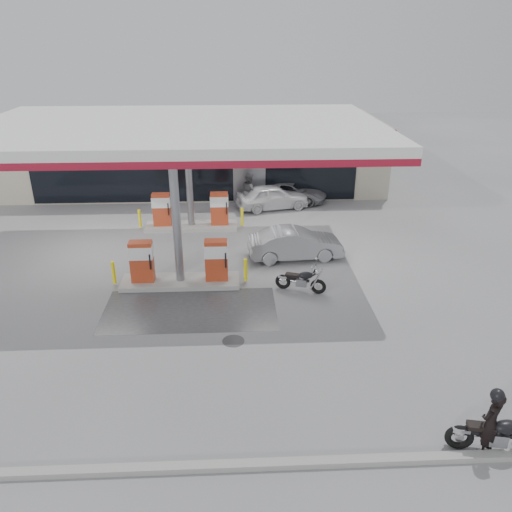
{
  "coord_description": "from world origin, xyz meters",
  "views": [
    {
      "loc": [
        2.09,
        -15.18,
        8.87
      ],
      "look_at": [
        2.89,
        1.8,
        1.2
      ],
      "focal_mm": 35.0,
      "sensor_mm": 36.0,
      "label": 1
    }
  ],
  "objects_px": {
    "pump_island_near": "(180,267)",
    "pump_island_far": "(191,214)",
    "parked_motorcycle": "(301,281)",
    "parked_car_left": "(40,185)",
    "biker_main": "(491,423)",
    "attendant": "(250,191)",
    "hatchback_silver": "(296,244)",
    "main_motorcycle": "(497,435)",
    "parked_car_right": "(291,192)",
    "sedan_white": "(273,197)"
  },
  "relations": [
    {
      "from": "pump_island_near",
      "to": "pump_island_far",
      "type": "relative_size",
      "value": 1.0
    },
    {
      "from": "parked_motorcycle",
      "to": "parked_car_left",
      "type": "bearing_deg",
      "value": 157.01
    },
    {
      "from": "biker_main",
      "to": "attendant",
      "type": "height_order",
      "value": "attendant"
    },
    {
      "from": "hatchback_silver",
      "to": "parked_car_left",
      "type": "height_order",
      "value": "hatchback_silver"
    },
    {
      "from": "pump_island_near",
      "to": "parked_motorcycle",
      "type": "height_order",
      "value": "pump_island_near"
    },
    {
      "from": "main_motorcycle",
      "to": "hatchback_silver",
      "type": "bearing_deg",
      "value": 117.97
    },
    {
      "from": "attendant",
      "to": "hatchback_silver",
      "type": "bearing_deg",
      "value": -176.29
    },
    {
      "from": "hatchback_silver",
      "to": "biker_main",
      "type": "bearing_deg",
      "value": -169.27
    },
    {
      "from": "parked_motorcycle",
      "to": "main_motorcycle",
      "type": "bearing_deg",
      "value": -47.13
    },
    {
      "from": "pump_island_near",
      "to": "parked_car_right",
      "type": "distance_m",
      "value": 11.36
    },
    {
      "from": "hatchback_silver",
      "to": "parked_car_left",
      "type": "distance_m",
      "value": 17.11
    },
    {
      "from": "biker_main",
      "to": "attendant",
      "type": "bearing_deg",
      "value": -106.83
    },
    {
      "from": "sedan_white",
      "to": "attendant",
      "type": "bearing_deg",
      "value": 77.08
    },
    {
      "from": "biker_main",
      "to": "attendant",
      "type": "relative_size",
      "value": 0.84
    },
    {
      "from": "main_motorcycle",
      "to": "parked_car_left",
      "type": "relative_size",
      "value": 0.52
    },
    {
      "from": "pump_island_far",
      "to": "main_motorcycle",
      "type": "distance_m",
      "value": 16.82
    },
    {
      "from": "pump_island_far",
      "to": "parked_car_right",
      "type": "bearing_deg",
      "value": 36.55
    },
    {
      "from": "parked_motorcycle",
      "to": "hatchback_silver",
      "type": "xyz_separation_m",
      "value": [
        0.14,
        3.01,
        0.21
      ]
    },
    {
      "from": "pump_island_far",
      "to": "hatchback_silver",
      "type": "bearing_deg",
      "value": -39.02
    },
    {
      "from": "sedan_white",
      "to": "attendant",
      "type": "xyz_separation_m",
      "value": [
        -1.24,
        0.02,
        0.33
      ]
    },
    {
      "from": "parked_motorcycle",
      "to": "parked_car_right",
      "type": "relative_size",
      "value": 0.47
    },
    {
      "from": "biker_main",
      "to": "main_motorcycle",
      "type": "bearing_deg",
      "value": 137.74
    },
    {
      "from": "main_motorcycle",
      "to": "biker_main",
      "type": "relative_size",
      "value": 1.3
    },
    {
      "from": "pump_island_near",
      "to": "biker_main",
      "type": "relative_size",
      "value": 3.08
    },
    {
      "from": "pump_island_near",
      "to": "attendant",
      "type": "height_order",
      "value": "attendant"
    },
    {
      "from": "parked_motorcycle",
      "to": "hatchback_silver",
      "type": "bearing_deg",
      "value": 107.12
    },
    {
      "from": "sedan_white",
      "to": "parked_car_right",
      "type": "height_order",
      "value": "sedan_white"
    },
    {
      "from": "main_motorcycle",
      "to": "parked_motorcycle",
      "type": "relative_size",
      "value": 1.16
    },
    {
      "from": "main_motorcycle",
      "to": "parked_car_right",
      "type": "bearing_deg",
      "value": 109.15
    },
    {
      "from": "pump_island_near",
      "to": "attendant",
      "type": "relative_size",
      "value": 2.57
    },
    {
      "from": "main_motorcycle",
      "to": "biker_main",
      "type": "distance_m",
      "value": 0.39
    },
    {
      "from": "main_motorcycle",
      "to": "biker_main",
      "type": "height_order",
      "value": "biker_main"
    },
    {
      "from": "pump_island_near",
      "to": "main_motorcycle",
      "type": "relative_size",
      "value": 2.38
    },
    {
      "from": "parked_motorcycle",
      "to": "sedan_white",
      "type": "xyz_separation_m",
      "value": [
        -0.33,
        9.59,
        0.23
      ]
    },
    {
      "from": "biker_main",
      "to": "parked_car_right",
      "type": "relative_size",
      "value": 0.42
    },
    {
      "from": "biker_main",
      "to": "parked_car_left",
      "type": "distance_m",
      "value": 26.91
    },
    {
      "from": "main_motorcycle",
      "to": "attendant",
      "type": "relative_size",
      "value": 1.08
    },
    {
      "from": "pump_island_far",
      "to": "hatchback_silver",
      "type": "distance_m",
      "value": 6.04
    },
    {
      "from": "attendant",
      "to": "sedan_white",
      "type": "bearing_deg",
      "value": -101.75
    },
    {
      "from": "biker_main",
      "to": "parked_motorcycle",
      "type": "distance_m",
      "value": 8.6
    },
    {
      "from": "sedan_white",
      "to": "main_motorcycle",
      "type": "bearing_deg",
      "value": -179.95
    },
    {
      "from": "parked_motorcycle",
      "to": "hatchback_silver",
      "type": "relative_size",
      "value": 0.47
    },
    {
      "from": "pump_island_near",
      "to": "main_motorcycle",
      "type": "bearing_deg",
      "value": -47.84
    },
    {
      "from": "pump_island_near",
      "to": "main_motorcycle",
      "type": "height_order",
      "value": "pump_island_near"
    },
    {
      "from": "parked_car_right",
      "to": "biker_main",
      "type": "bearing_deg",
      "value": -155.31
    },
    {
      "from": "pump_island_near",
      "to": "attendant",
      "type": "bearing_deg",
      "value": 71.3
    },
    {
      "from": "main_motorcycle",
      "to": "parked_car_left",
      "type": "bearing_deg",
      "value": 141.1
    },
    {
      "from": "hatchback_silver",
      "to": "attendant",
      "type": "bearing_deg",
      "value": 9.53
    },
    {
      "from": "parked_car_left",
      "to": "main_motorcycle",
      "type": "bearing_deg",
      "value": -159.7
    },
    {
      "from": "pump_island_near",
      "to": "parked_car_right",
      "type": "bearing_deg",
      "value": 61.65
    }
  ]
}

